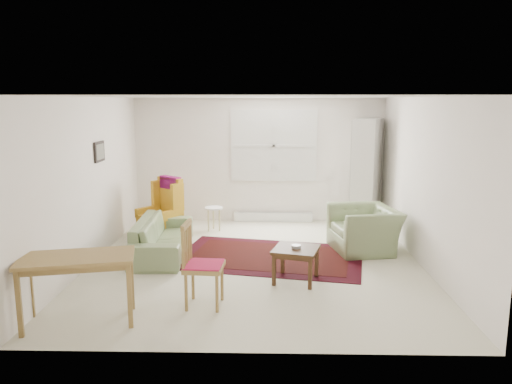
{
  "coord_description": "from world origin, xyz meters",
  "views": [
    {
      "loc": [
        0.18,
        -7.28,
        2.46
      ],
      "look_at": [
        0.0,
        0.3,
        1.05
      ],
      "focal_mm": 35.0,
      "sensor_mm": 36.0,
      "label": 1
    }
  ],
  "objects_px": {
    "armchair": "(364,225)",
    "desk_chair": "(204,265)",
    "wingback_chair": "(159,208)",
    "desk": "(79,289)",
    "sofa": "(162,230)",
    "coffee_table": "(296,264)",
    "stool": "(214,219)",
    "cabinet": "(366,173)"
  },
  "relations": [
    {
      "from": "wingback_chair",
      "to": "coffee_table",
      "type": "distance_m",
      "value": 3.24
    },
    {
      "from": "armchair",
      "to": "stool",
      "type": "xyz_separation_m",
      "value": [
        -2.61,
        1.22,
        -0.2
      ]
    },
    {
      "from": "coffee_table",
      "to": "sofa",
      "type": "bearing_deg",
      "value": 150.15
    },
    {
      "from": "desk",
      "to": "wingback_chair",
      "type": "bearing_deg",
      "value": 87.84
    },
    {
      "from": "cabinet",
      "to": "desk",
      "type": "bearing_deg",
      "value": -109.38
    },
    {
      "from": "sofa",
      "to": "stool",
      "type": "distance_m",
      "value": 1.64
    },
    {
      "from": "sofa",
      "to": "armchair",
      "type": "distance_m",
      "value": 3.29
    },
    {
      "from": "stool",
      "to": "cabinet",
      "type": "relative_size",
      "value": 0.22
    },
    {
      "from": "coffee_table",
      "to": "desk_chair",
      "type": "bearing_deg",
      "value": -143.53
    },
    {
      "from": "wingback_chair",
      "to": "desk",
      "type": "height_order",
      "value": "wingback_chair"
    },
    {
      "from": "cabinet",
      "to": "desk",
      "type": "distance_m",
      "value": 6.03
    },
    {
      "from": "armchair",
      "to": "wingback_chair",
      "type": "bearing_deg",
      "value": -112.55
    },
    {
      "from": "sofa",
      "to": "coffee_table",
      "type": "relative_size",
      "value": 3.37
    },
    {
      "from": "wingback_chair",
      "to": "cabinet",
      "type": "bearing_deg",
      "value": 51.72
    },
    {
      "from": "coffee_table",
      "to": "stool",
      "type": "xyz_separation_m",
      "value": [
        -1.41,
        2.68,
        -0.01
      ]
    },
    {
      "from": "wingback_chair",
      "to": "cabinet",
      "type": "height_order",
      "value": "cabinet"
    },
    {
      "from": "armchair",
      "to": "cabinet",
      "type": "relative_size",
      "value": 0.53
    },
    {
      "from": "sofa",
      "to": "stool",
      "type": "relative_size",
      "value": 4.32
    },
    {
      "from": "cabinet",
      "to": "desk_chair",
      "type": "height_order",
      "value": "cabinet"
    },
    {
      "from": "coffee_table",
      "to": "cabinet",
      "type": "height_order",
      "value": "cabinet"
    },
    {
      "from": "stool",
      "to": "desk_chair",
      "type": "height_order",
      "value": "desk_chair"
    },
    {
      "from": "stool",
      "to": "cabinet",
      "type": "bearing_deg",
      "value": 8.22
    },
    {
      "from": "sofa",
      "to": "cabinet",
      "type": "relative_size",
      "value": 0.94
    },
    {
      "from": "coffee_table",
      "to": "stool",
      "type": "height_order",
      "value": "coffee_table"
    },
    {
      "from": "sofa",
      "to": "desk",
      "type": "xyz_separation_m",
      "value": [
        -0.4,
        -2.54,
        -0.01
      ]
    },
    {
      "from": "desk_chair",
      "to": "wingback_chair",
      "type": "bearing_deg",
      "value": 25.5
    },
    {
      "from": "sofa",
      "to": "desk",
      "type": "bearing_deg",
      "value": 168.5
    },
    {
      "from": "desk_chair",
      "to": "desk",
      "type": "bearing_deg",
      "value": 114.34
    },
    {
      "from": "armchair",
      "to": "wingback_chair",
      "type": "height_order",
      "value": "wingback_chair"
    },
    {
      "from": "coffee_table",
      "to": "stool",
      "type": "relative_size",
      "value": 1.28
    },
    {
      "from": "sofa",
      "to": "cabinet",
      "type": "xyz_separation_m",
      "value": [
        3.61,
        1.91,
        0.66
      ]
    },
    {
      "from": "sofa",
      "to": "wingback_chair",
      "type": "height_order",
      "value": "wingback_chair"
    },
    {
      "from": "stool",
      "to": "cabinet",
      "type": "distance_m",
      "value": 3.09
    },
    {
      "from": "stool",
      "to": "sofa",
      "type": "bearing_deg",
      "value": -114.21
    },
    {
      "from": "desk_chair",
      "to": "armchair",
      "type": "bearing_deg",
      "value": -41.43
    },
    {
      "from": "sofa",
      "to": "desk_chair",
      "type": "bearing_deg",
      "value": -157.92
    },
    {
      "from": "armchair",
      "to": "stool",
      "type": "relative_size",
      "value": 2.43
    },
    {
      "from": "cabinet",
      "to": "sofa",
      "type": "bearing_deg",
      "value": -129.43
    },
    {
      "from": "wingback_chair",
      "to": "cabinet",
      "type": "distance_m",
      "value": 4.01
    },
    {
      "from": "coffee_table",
      "to": "desk_chair",
      "type": "xyz_separation_m",
      "value": [
        -1.15,
        -0.85,
        0.28
      ]
    },
    {
      "from": "armchair",
      "to": "desk_chair",
      "type": "relative_size",
      "value": 1.07
    },
    {
      "from": "sofa",
      "to": "wingback_chair",
      "type": "distance_m",
      "value": 1.06
    }
  ]
}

